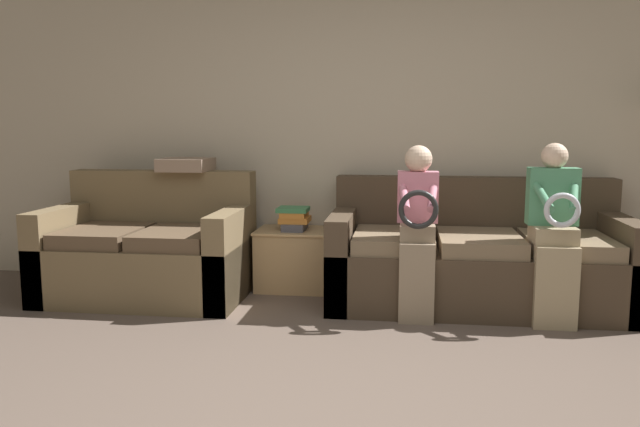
# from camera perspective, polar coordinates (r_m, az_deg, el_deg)

# --- Properties ---
(wall_back) EXTENTS (7.07, 0.06, 2.55)m
(wall_back) POSITION_cam_1_polar(r_m,az_deg,el_deg) (5.11, 5.01, 7.75)
(wall_back) COLOR beige
(wall_back) RESTS_ON ground_plane
(couch_main) EXTENTS (2.12, 0.97, 0.90)m
(couch_main) POSITION_cam_1_polar(r_m,az_deg,el_deg) (4.71, 14.08, -4.18)
(couch_main) COLOR #473828
(couch_main) RESTS_ON ground_plane
(couch_side) EXTENTS (1.48, 0.92, 0.94)m
(couch_side) POSITION_cam_1_polar(r_m,az_deg,el_deg) (4.95, -15.33, -3.51)
(couch_side) COLOR brown
(couch_side) RESTS_ON ground_plane
(child_left_seated) EXTENTS (0.28, 0.38, 1.17)m
(child_left_seated) POSITION_cam_1_polar(r_m,az_deg,el_deg) (4.22, 8.90, -0.78)
(child_left_seated) COLOR gray
(child_left_seated) RESTS_ON ground_plane
(child_right_seated) EXTENTS (0.33, 0.37, 1.19)m
(child_right_seated) POSITION_cam_1_polar(r_m,az_deg,el_deg) (4.33, 20.63, -1.11)
(child_right_seated) COLOR tan
(child_right_seated) RESTS_ON ground_plane
(side_shelf) EXTENTS (0.60, 0.48, 0.48)m
(side_shelf) POSITION_cam_1_polar(r_m,az_deg,el_deg) (5.01, -2.33, -4.09)
(side_shelf) COLOR tan
(side_shelf) RESTS_ON ground_plane
(book_stack) EXTENTS (0.25, 0.29, 0.18)m
(book_stack) POSITION_cam_1_polar(r_m,az_deg,el_deg) (4.95, -2.36, -0.44)
(book_stack) COLOR #4C4C56
(book_stack) RESTS_ON side_shelf
(throw_pillow) EXTENTS (0.38, 0.38, 0.10)m
(throw_pillow) POSITION_cam_1_polar(r_m,az_deg,el_deg) (5.09, -12.14, 4.40)
(throw_pillow) COLOR gray
(throw_pillow) RESTS_ON couch_side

